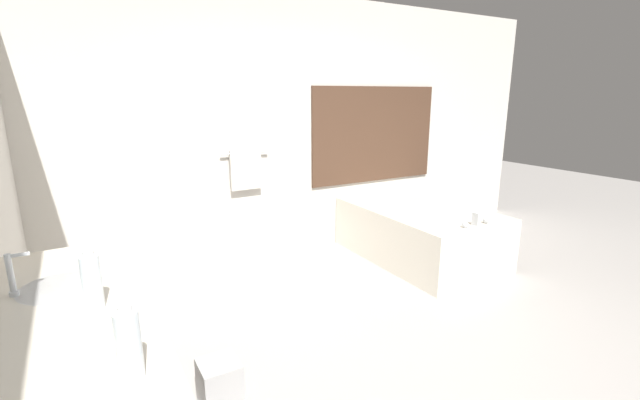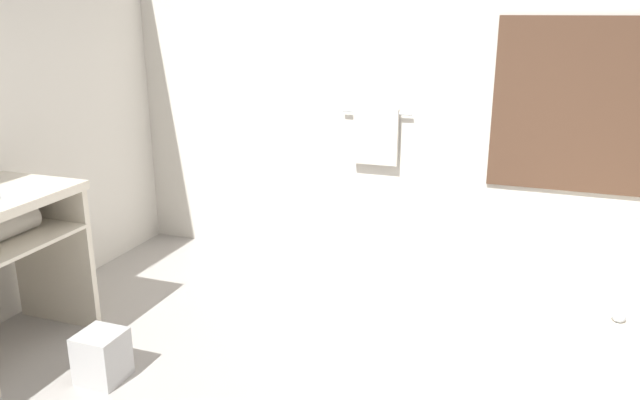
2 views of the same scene
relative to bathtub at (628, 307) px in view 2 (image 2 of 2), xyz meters
name	(u,v)px [view 2 (image 2 of 2)]	position (x,y,z in m)	size (l,w,h in m)	color
wall_back_with_blinds	(429,85)	(-1.28, 0.86, 1.04)	(7.40, 0.13, 2.70)	silver
bathtub	(628,307)	(0.00, 0.00, 0.00)	(1.06, 1.65, 0.67)	silver
waste_bin	(102,356)	(-2.54, -1.14, -0.17)	(0.22, 0.22, 0.26)	#B2B2B2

